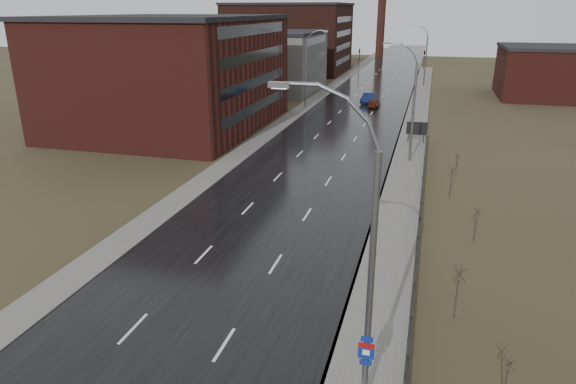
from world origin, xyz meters
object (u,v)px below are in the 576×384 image
Objects in this scene: streetlight_main at (362,262)px; car_near at (368,98)px; billboard at (417,129)px; car_far at (374,103)px.

streetlight_main reaches higher than car_near.
billboard is (0.63, 41.72, -4.37)m from streetlight_main.
billboard is 22.24m from car_far.
streetlight_main reaches higher than car_far.
car_near is at bearing -70.12° from car_far.
billboard is 0.53× the size of car_near.
billboard is at bearing 89.14° from streetlight_main.
streetlight_main is 67.05m from car_near.
streetlight_main is 3.10× the size of car_far.
car_near is 3.82m from car_far.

